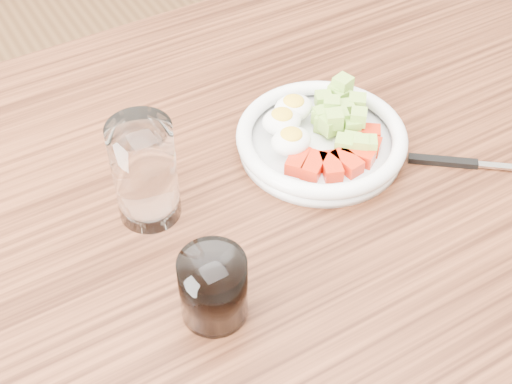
# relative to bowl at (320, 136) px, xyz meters

# --- Properties ---
(dining_table) EXTENTS (1.50, 0.90, 0.77)m
(dining_table) POSITION_rel_bowl_xyz_m (-0.11, -0.06, -0.12)
(dining_table) COLOR brown
(dining_table) RESTS_ON ground
(bowl) EXTENTS (0.22, 0.22, 0.05)m
(bowl) POSITION_rel_bowl_xyz_m (0.00, 0.00, 0.00)
(bowl) COLOR white
(bowl) RESTS_ON dining_table
(fork) EXTENTS (0.15, 0.12, 0.01)m
(fork) POSITION_rel_bowl_xyz_m (0.14, -0.12, -0.02)
(fork) COLOR black
(fork) RESTS_ON dining_table
(water_glass) EXTENTS (0.07, 0.07, 0.13)m
(water_glass) POSITION_rel_bowl_xyz_m (-0.23, 0.01, 0.04)
(water_glass) COLOR white
(water_glass) RESTS_ON dining_table
(coffee_glass) EXTENTS (0.07, 0.07, 0.08)m
(coffee_glass) POSITION_rel_bowl_xyz_m (-0.23, -0.15, 0.02)
(coffee_glass) COLOR white
(coffee_glass) RESTS_ON dining_table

